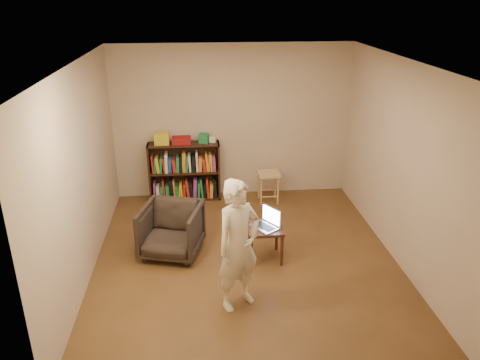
{
  "coord_description": "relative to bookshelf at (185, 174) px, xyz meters",
  "views": [
    {
      "loc": [
        -0.58,
        -5.41,
        3.37
      ],
      "look_at": [
        -0.05,
        0.35,
        1.01
      ],
      "focal_mm": 35.0,
      "sensor_mm": 36.0,
      "label": 1
    }
  ],
  "objects": [
    {
      "name": "ceiling",
      "position": [
        0.84,
        -2.09,
        2.16
      ],
      "size": [
        4.5,
        4.5,
        0.0
      ],
      "primitive_type": "plane",
      "color": "silver",
      "rests_on": "wall_back"
    },
    {
      "name": "wall_left",
      "position": [
        -1.16,
        -2.09,
        0.86
      ],
      "size": [
        0.0,
        4.5,
        4.5
      ],
      "primitive_type": "plane",
      "rotation": [
        1.57,
        0.0,
        1.57
      ],
      "color": "#C7B497",
      "rests_on": "floor"
    },
    {
      "name": "box_green",
      "position": [
        0.34,
        -0.0,
        0.64
      ],
      "size": [
        0.18,
        0.18,
        0.15
      ],
      "primitive_type": "cube",
      "rotation": [
        0.0,
        0.0,
        -0.24
      ],
      "color": "#1F773D",
      "rests_on": "bookshelf"
    },
    {
      "name": "laptop",
      "position": [
        1.12,
        -2.08,
        0.09
      ],
      "size": [
        0.41,
        0.44,
        0.27
      ],
      "rotation": [
        0.0,
        0.0,
        -0.96
      ],
      "color": "#B8B8BD",
      "rests_on": "side_table"
    },
    {
      "name": "wall_back",
      "position": [
        0.84,
        0.16,
        0.86
      ],
      "size": [
        4.0,
        0.0,
        4.0
      ],
      "primitive_type": "plane",
      "rotation": [
        1.57,
        0.0,
        0.0
      ],
      "color": "#C7B497",
      "rests_on": "floor"
    },
    {
      "name": "side_table",
      "position": [
        1.09,
        -2.09,
        -0.05
      ],
      "size": [
        0.46,
        0.46,
        0.47
      ],
      "color": "black",
      "rests_on": "floor"
    },
    {
      "name": "bookshelf",
      "position": [
        0.0,
        0.0,
        0.0
      ],
      "size": [
        1.2,
        0.3,
        1.0
      ],
      "color": "black",
      "rests_on": "floor"
    },
    {
      "name": "box_white",
      "position": [
        0.49,
        0.02,
        0.6
      ],
      "size": [
        0.12,
        0.12,
        0.08
      ],
      "primitive_type": "cube",
      "rotation": [
        0.0,
        0.0,
        -0.24
      ],
      "color": "silver",
      "rests_on": "bookshelf"
    },
    {
      "name": "red_cloth",
      "position": [
        -0.03,
        -0.01,
        0.61
      ],
      "size": [
        0.32,
        0.24,
        0.1
      ],
      "primitive_type": "cube",
      "rotation": [
        0.0,
        0.0,
        0.02
      ],
      "color": "maroon",
      "rests_on": "bookshelf"
    },
    {
      "name": "wall_right",
      "position": [
        2.84,
        -2.09,
        0.86
      ],
      "size": [
        0.0,
        4.5,
        4.5
      ],
      "primitive_type": "plane",
      "rotation": [
        1.57,
        0.0,
        -1.57
      ],
      "color": "#C7B497",
      "rests_on": "floor"
    },
    {
      "name": "floor",
      "position": [
        0.84,
        -2.09,
        -0.44
      ],
      "size": [
        4.5,
        4.5,
        0.0
      ],
      "primitive_type": "plane",
      "color": "#4D3518",
      "rests_on": "ground"
    },
    {
      "name": "box_yellow",
      "position": [
        -0.35,
        -0.03,
        0.66
      ],
      "size": [
        0.25,
        0.18,
        0.2
      ],
      "primitive_type": "cube",
      "rotation": [
        0.0,
        0.0,
        0.04
      ],
      "color": "gold",
      "rests_on": "bookshelf"
    },
    {
      "name": "stool",
      "position": [
        1.41,
        -0.27,
        -0.02
      ],
      "size": [
        0.36,
        0.36,
        0.52
      ],
      "color": "tan",
      "rests_on": "floor"
    },
    {
      "name": "armchair",
      "position": [
        -0.15,
        -1.85,
        -0.08
      ],
      "size": [
        0.94,
        0.95,
        0.71
      ],
      "primitive_type": "imported",
      "rotation": [
        0.0,
        0.0,
        -0.26
      ],
      "color": "#302620",
      "rests_on": "floor"
    },
    {
      "name": "person",
      "position": [
        0.65,
        -3.04,
        0.33
      ],
      "size": [
        0.67,
        0.62,
        1.54
      ],
      "primitive_type": "imported",
      "rotation": [
        0.0,
        0.0,
        0.58
      ],
      "color": "beige",
      "rests_on": "floor"
    }
  ]
}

